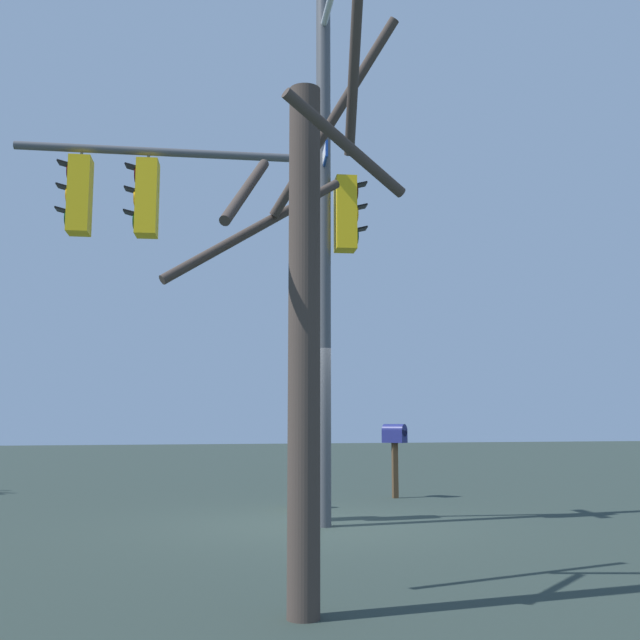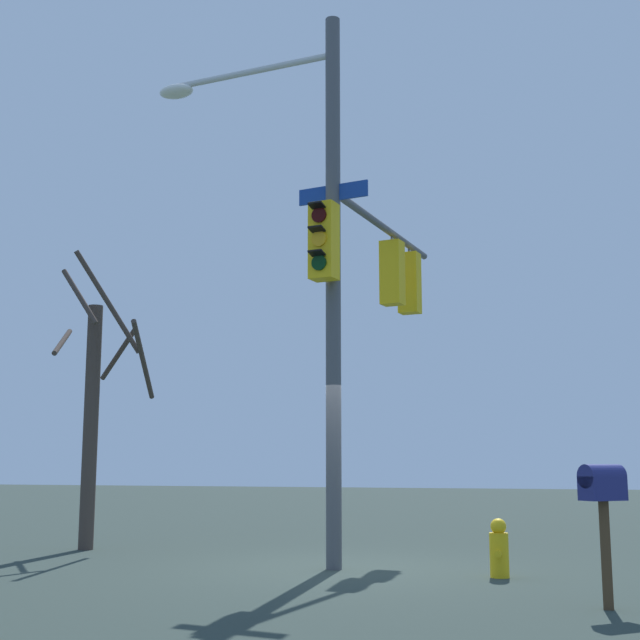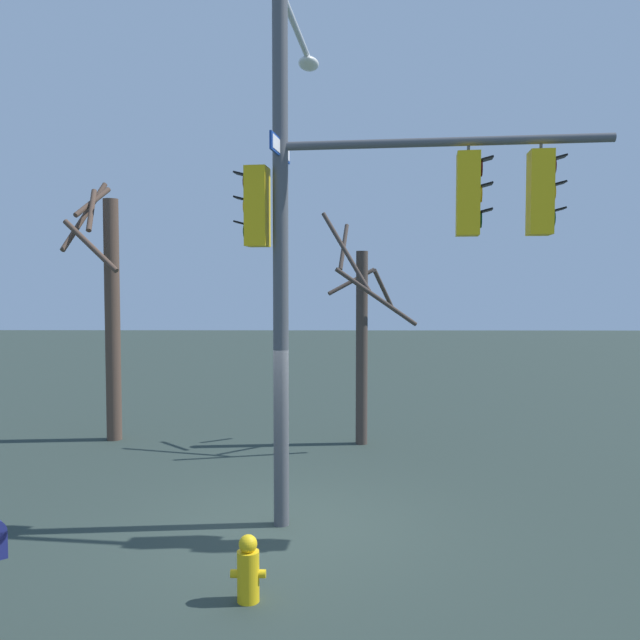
# 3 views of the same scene
# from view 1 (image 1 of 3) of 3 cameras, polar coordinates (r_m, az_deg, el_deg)

# --- Properties ---
(ground_plane) EXTENTS (80.00, 80.00, 0.00)m
(ground_plane) POSITION_cam_1_polar(r_m,az_deg,el_deg) (10.91, -0.46, -15.40)
(ground_plane) COLOR #293630
(main_signal_pole_assembly) EXTENTS (5.04, 3.66, 8.01)m
(main_signal_pole_assembly) POSITION_cam_1_polar(r_m,az_deg,el_deg) (10.92, -4.65, 9.15)
(main_signal_pole_assembly) COLOR #4C4F54
(main_signal_pole_assembly) RESTS_ON ground
(fire_hydrant) EXTENTS (0.38, 0.24, 0.73)m
(fire_hydrant) POSITION_cam_1_polar(r_m,az_deg,el_deg) (12.98, -1.40, -12.65)
(fire_hydrant) COLOR yellow
(fire_hydrant) RESTS_ON ground
(mailbox) EXTENTS (0.47, 0.49, 1.41)m
(mailbox) POSITION_cam_1_polar(r_m,az_deg,el_deg) (14.78, 5.70, -9.05)
(mailbox) COLOR #4C3823
(mailbox) RESTS_ON ground
(bare_tree_across_street) EXTENTS (1.98, 1.87, 4.94)m
(bare_tree_across_street) POSITION_cam_1_polar(r_m,az_deg,el_deg) (5.91, -1.23, 1.15)
(bare_tree_across_street) COLOR #423731
(bare_tree_across_street) RESTS_ON ground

